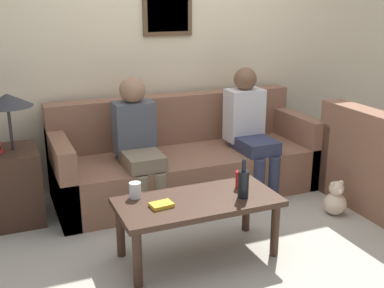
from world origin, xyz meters
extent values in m
plane|color=#ADA899|center=(0.00, 0.00, 0.00)|extent=(16.00, 16.00, 0.00)
cube|color=beige|center=(0.00, 1.00, 1.30)|extent=(9.00, 0.06, 2.60)
cube|color=#4C3823|center=(0.00, 0.96, 1.70)|extent=(0.48, 0.02, 0.60)
cube|color=silver|center=(0.00, 0.95, 1.70)|extent=(0.40, 0.01, 0.52)
cube|color=brown|center=(0.00, 0.47, 0.20)|extent=(2.40, 0.89, 0.40)
cube|color=brown|center=(0.00, 0.82, 0.63)|extent=(2.40, 0.20, 0.46)
cube|color=brown|center=(-1.13, 0.47, 0.33)|extent=(0.14, 0.89, 0.66)
cube|color=brown|center=(1.13, 0.47, 0.33)|extent=(0.14, 0.89, 0.66)
cube|color=brown|center=(1.25, -0.55, 0.63)|extent=(0.20, 1.26, 0.46)
cube|color=brown|center=(1.60, 0.01, 0.33)|extent=(0.89, 0.14, 0.66)
cube|color=#382319|center=(-0.37, -0.61, 0.41)|extent=(1.12, 0.53, 0.04)
cylinder|color=#382319|center=(-0.87, -0.82, 0.20)|extent=(0.06, 0.06, 0.39)
cylinder|color=#382319|center=(0.13, -0.82, 0.20)|extent=(0.06, 0.06, 0.39)
cylinder|color=#382319|center=(-0.87, -0.40, 0.20)|extent=(0.06, 0.06, 0.39)
cylinder|color=#382319|center=(0.13, -0.40, 0.20)|extent=(0.06, 0.06, 0.39)
cube|color=#382319|center=(-1.55, 0.48, 0.30)|extent=(0.49, 0.49, 0.60)
cylinder|color=#262628|center=(-1.49, 0.48, 0.79)|extent=(0.02, 0.02, 0.37)
cone|color=#2D2D33|center=(-1.49, 0.48, 1.00)|extent=(0.38, 0.38, 0.10)
cylinder|color=black|center=(-0.07, -0.70, 0.53)|extent=(0.08, 0.08, 0.19)
cylinder|color=black|center=(-0.07, -0.70, 0.67)|extent=(0.03, 0.03, 0.08)
cylinder|color=silver|center=(-0.75, -0.42, 0.49)|extent=(0.08, 0.08, 0.11)
cube|color=gold|center=(-0.64, -0.63, 0.44)|extent=(0.16, 0.12, 0.03)
cylinder|color=red|center=(0.00, -0.53, 0.49)|extent=(0.07, 0.07, 0.12)
cube|color=#756651|center=(-0.50, 0.26, 0.45)|extent=(0.31, 0.44, 0.14)
cylinder|color=#756651|center=(-0.57, 0.04, 0.20)|extent=(0.11, 0.11, 0.40)
cylinder|color=#756651|center=(-0.42, 0.04, 0.20)|extent=(0.11, 0.11, 0.40)
cube|color=#474C56|center=(-0.50, 0.48, 0.68)|extent=(0.34, 0.22, 0.45)
sphere|color=#8C664C|center=(-0.50, 0.48, 1.00)|extent=(0.22, 0.22, 0.22)
cube|color=#2D334C|center=(0.57, 0.25, 0.45)|extent=(0.31, 0.44, 0.14)
cylinder|color=#2D334C|center=(0.50, 0.03, 0.20)|extent=(0.11, 0.11, 0.40)
cylinder|color=#2D334C|center=(0.65, 0.03, 0.20)|extent=(0.11, 0.11, 0.40)
cube|color=silver|center=(0.57, 0.47, 0.69)|extent=(0.34, 0.22, 0.48)
sphere|color=brown|center=(0.57, 0.47, 1.03)|extent=(0.21, 0.21, 0.21)
sphere|color=beige|center=(0.96, -0.44, 0.09)|extent=(0.19, 0.19, 0.19)
sphere|color=beige|center=(0.96, -0.44, 0.23)|extent=(0.12, 0.12, 0.12)
sphere|color=beige|center=(0.92, -0.44, 0.28)|extent=(0.04, 0.04, 0.04)
sphere|color=beige|center=(1.01, -0.44, 0.28)|extent=(0.04, 0.04, 0.04)
sphere|color=#FFEAD1|center=(0.96, -0.49, 0.23)|extent=(0.05, 0.05, 0.05)
camera|label=1|loc=(-1.57, -3.39, 1.77)|focal=45.00mm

